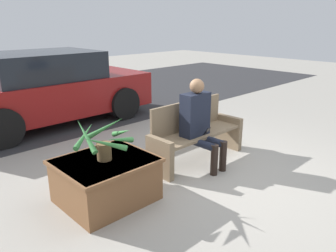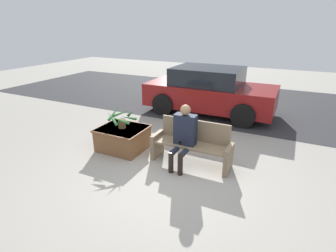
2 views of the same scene
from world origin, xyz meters
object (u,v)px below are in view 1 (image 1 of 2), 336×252
object	(u,v)px
potted_plant	(104,141)
parked_car	(48,88)
person_seated	(199,120)
planter_box	(106,179)
bench	(195,133)

from	to	relation	value
potted_plant	parked_car	distance (m)	3.67
person_seated	potted_plant	xyz separation A→B (m)	(-1.58, 0.07, 0.06)
planter_box	parked_car	distance (m)	3.69
parked_car	planter_box	bearing A→B (deg)	-105.10
bench	parked_car	size ratio (longest dim) A/B	0.41
person_seated	potted_plant	size ratio (longest dim) A/B	1.84
person_seated	parked_car	bearing A→B (deg)	99.75
planter_box	bench	bearing A→B (deg)	3.06
planter_box	potted_plant	xyz separation A→B (m)	(-0.00, -0.01, 0.49)
bench	person_seated	world-z (taller)	person_seated
potted_plant	person_seated	bearing A→B (deg)	-2.71
bench	potted_plant	world-z (taller)	potted_plant
person_seated	planter_box	distance (m)	1.63
bench	planter_box	bearing A→B (deg)	-176.94
bench	planter_box	size ratio (longest dim) A/B	1.57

